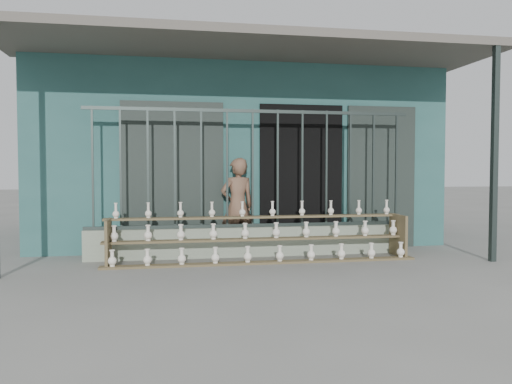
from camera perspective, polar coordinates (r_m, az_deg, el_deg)
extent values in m
plane|color=slate|center=(6.49, 1.56, -9.25)|extent=(60.00, 60.00, 0.00)
cube|color=#295754|center=(10.60, -3.11, 4.02)|extent=(7.00, 5.00, 3.20)
cube|color=black|center=(8.33, 5.12, 1.67)|extent=(1.40, 0.12, 2.40)
cube|color=black|center=(8.00, -9.48, 1.61)|extent=(1.60, 0.08, 2.40)
cube|color=black|center=(8.76, 14.07, 1.64)|extent=(1.20, 0.08, 2.40)
cube|color=#59544C|center=(7.75, -0.27, 16.16)|extent=(7.40, 2.00, 0.12)
cube|color=#283330|center=(7.96, 25.59, 3.91)|extent=(0.08, 0.08, 3.10)
cube|color=gray|center=(7.71, -0.39, -5.67)|extent=(5.00, 0.20, 0.45)
cube|color=#283330|center=(7.60, -18.17, 2.60)|extent=(0.03, 0.03, 1.80)
cube|color=#283330|center=(7.55, -15.22, 2.64)|extent=(0.03, 0.03, 1.80)
cube|color=#283330|center=(7.53, -12.25, 2.67)|extent=(0.03, 0.03, 1.80)
cube|color=#283330|center=(7.52, -9.26, 2.69)|extent=(0.03, 0.03, 1.80)
cube|color=#283330|center=(7.54, -6.28, 2.71)|extent=(0.03, 0.03, 1.80)
cube|color=#283330|center=(7.57, -3.32, 2.72)|extent=(0.03, 0.03, 1.80)
cube|color=#283330|center=(7.63, -0.39, 2.73)|extent=(0.03, 0.03, 1.80)
cube|color=#283330|center=(7.70, 2.48, 2.72)|extent=(0.03, 0.03, 1.80)
cube|color=#283330|center=(7.80, 5.30, 2.71)|extent=(0.03, 0.03, 1.80)
cube|color=#283330|center=(7.91, 8.04, 2.69)|extent=(0.03, 0.03, 1.80)
cube|color=#283330|center=(8.04, 10.70, 2.67)|extent=(0.03, 0.03, 1.80)
cube|color=#283330|center=(8.19, 13.26, 2.64)|extent=(0.03, 0.03, 1.80)
cube|color=#283330|center=(8.35, 15.74, 2.61)|extent=(0.03, 0.03, 1.80)
cube|color=#283330|center=(7.68, -0.39, 9.23)|extent=(5.00, 0.04, 0.05)
cube|color=#283330|center=(7.68, -0.39, -3.82)|extent=(5.00, 0.04, 0.05)
cube|color=brown|center=(7.12, 0.91, -8.07)|extent=(4.50, 0.18, 0.03)
cube|color=brown|center=(7.31, 0.53, -5.40)|extent=(4.50, 0.18, 0.03)
cube|color=brown|center=(7.52, 0.19, -2.88)|extent=(4.50, 0.18, 0.03)
cube|color=brown|center=(7.24, -16.53, -5.55)|extent=(0.04, 0.55, 0.64)
cube|color=brown|center=(7.99, 15.93, -4.79)|extent=(0.04, 0.55, 0.64)
imported|color=brown|center=(7.88, -2.13, -1.60)|extent=(0.63, 0.49, 1.51)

